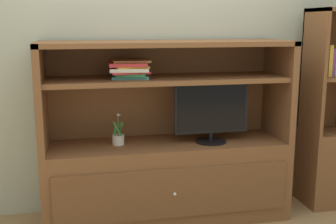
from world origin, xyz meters
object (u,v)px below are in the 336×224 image
at_px(tv_monitor, 211,112).
at_px(magazine_stack, 129,68).
at_px(upright_book_row, 328,62).
at_px(bookshelf_tall, 327,139).
at_px(media_console, 167,162).
at_px(potted_plant, 118,138).

distance_m(tv_monitor, magazine_stack, 0.71).
relative_size(magazine_stack, upright_book_row, 1.38).
relative_size(tv_monitor, magazine_stack, 1.67).
xyz_separation_m(bookshelf_tall, upright_book_row, (-0.05, -0.01, 0.65)).
bearing_deg(tv_monitor, media_console, 168.35).
relative_size(magazine_stack, bookshelf_tall, 0.21).
relative_size(potted_plant, magazine_stack, 0.72).
bearing_deg(magazine_stack, bookshelf_tall, 0.30).
bearing_deg(tv_monitor, magazine_stack, 174.05).
xyz_separation_m(potted_plant, magazine_stack, (0.09, -0.01, 0.53)).
bearing_deg(tv_monitor, potted_plant, 173.85).
height_order(media_console, upright_book_row, media_console).
distance_m(media_console, potted_plant, 0.43).
relative_size(media_console, potted_plant, 7.50).
distance_m(magazine_stack, upright_book_row, 1.62).
height_order(tv_monitor, magazine_stack, magazine_stack).
xyz_separation_m(media_console, upright_book_row, (1.34, -0.01, 0.76)).
bearing_deg(bookshelf_tall, upright_book_row, -170.31).
height_order(bookshelf_tall, upright_book_row, bookshelf_tall).
distance_m(bookshelf_tall, upright_book_row, 0.65).
xyz_separation_m(media_console, potted_plant, (-0.37, 0.01, 0.21)).
xyz_separation_m(media_console, magazine_stack, (-0.28, -0.01, 0.74)).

